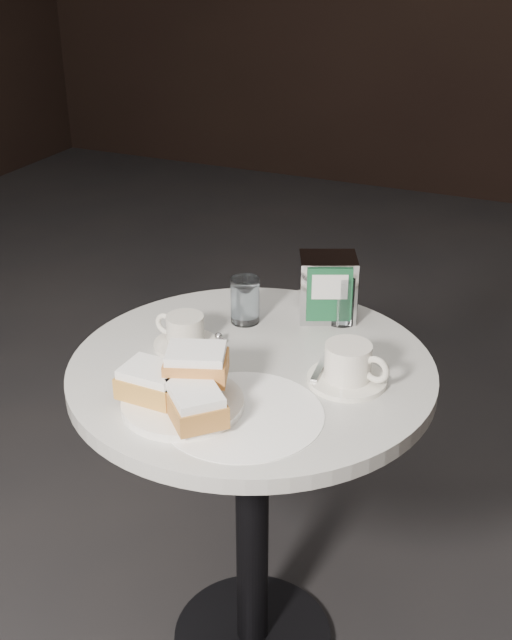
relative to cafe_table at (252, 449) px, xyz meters
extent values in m
cylinder|color=black|center=(0.00, 0.00, -0.53)|extent=(0.36, 0.36, 0.03)
cylinder|color=black|center=(0.00, 0.00, -0.18)|extent=(0.07, 0.07, 0.70)
cylinder|color=silver|center=(0.00, 0.00, 0.18)|extent=(0.70, 0.70, 0.03)
cylinder|color=white|center=(0.06, -0.16, 0.20)|extent=(0.34, 0.34, 0.00)
cylinder|color=white|center=(-0.05, -0.19, 0.21)|extent=(0.27, 0.27, 0.02)
cube|color=gold|center=(-0.10, -0.19, 0.23)|extent=(0.11, 0.09, 0.04)
cube|color=white|center=(-0.10, -0.19, 0.26)|extent=(0.10, 0.08, 0.02)
cube|color=#B87B38|center=(0.00, -0.22, 0.23)|extent=(0.13, 0.13, 0.04)
cube|color=white|center=(0.00, -0.22, 0.26)|extent=(0.12, 0.12, 0.02)
cube|color=#D28640|center=(-0.03, -0.16, 0.27)|extent=(0.13, 0.12, 0.04)
cube|color=white|center=(-0.03, -0.16, 0.29)|extent=(0.12, 0.11, 0.02)
cylinder|color=white|center=(-0.15, 0.01, 0.20)|extent=(0.14, 0.14, 0.01)
cylinder|color=silver|center=(-0.15, 0.01, 0.24)|extent=(0.08, 0.08, 0.06)
cylinder|color=#856148|center=(-0.15, 0.01, 0.26)|extent=(0.07, 0.07, 0.00)
torus|color=white|center=(-0.20, 0.02, 0.24)|extent=(0.05, 0.02, 0.05)
cube|color=silver|center=(-0.10, 0.01, 0.21)|extent=(0.04, 0.09, 0.00)
sphere|color=#B6B6BA|center=(-0.10, 0.05, 0.21)|extent=(0.02, 0.02, 0.02)
cylinder|color=white|center=(0.19, 0.01, 0.20)|extent=(0.17, 0.17, 0.01)
cylinder|color=white|center=(0.19, 0.01, 0.24)|extent=(0.10, 0.10, 0.07)
cylinder|color=#936B50|center=(0.19, 0.01, 0.27)|extent=(0.09, 0.09, 0.00)
torus|color=silver|center=(0.24, 0.00, 0.24)|extent=(0.05, 0.02, 0.05)
cube|color=silver|center=(0.13, 0.02, 0.21)|extent=(0.02, 0.10, 0.00)
sphere|color=silver|center=(0.14, 0.07, 0.21)|extent=(0.02, 0.02, 0.02)
cylinder|color=silver|center=(-0.09, 0.16, 0.25)|extent=(0.07, 0.07, 0.10)
cylinder|color=silver|center=(-0.09, 0.16, 0.24)|extent=(0.06, 0.06, 0.08)
cylinder|color=white|center=(0.10, 0.24, 0.25)|extent=(0.07, 0.07, 0.11)
cylinder|color=silver|center=(0.10, 0.24, 0.25)|extent=(0.06, 0.06, 0.09)
cube|color=silver|center=(0.06, 0.25, 0.27)|extent=(0.14, 0.13, 0.14)
cube|color=#195933|center=(0.08, 0.20, 0.27)|extent=(0.09, 0.04, 0.12)
cube|color=white|center=(0.08, 0.20, 0.29)|extent=(0.07, 0.03, 0.05)
camera|label=1|loc=(0.54, -1.20, 0.96)|focal=45.00mm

